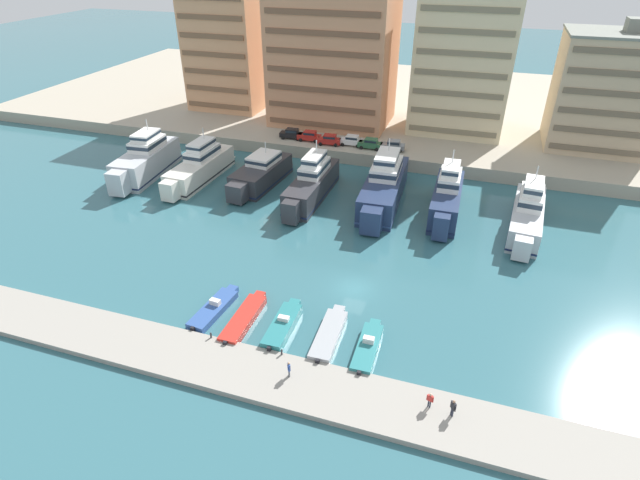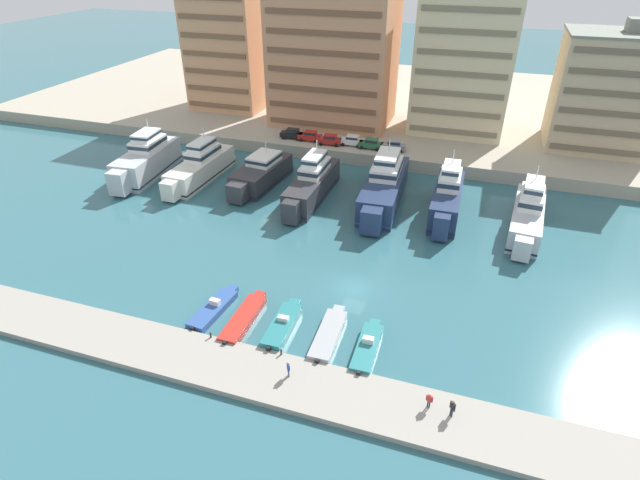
{
  "view_description": "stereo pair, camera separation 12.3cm",
  "coord_description": "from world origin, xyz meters",
  "px_view_note": "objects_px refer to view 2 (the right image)",
  "views": [
    {
      "loc": [
        10.22,
        -43.32,
        33.34
      ],
      "look_at": [
        -5.51,
        4.74,
        2.5
      ],
      "focal_mm": 28.0,
      "sensor_mm": 36.0,
      "label": 1
    },
    {
      "loc": [
        10.33,
        -43.28,
        33.34
      ],
      "look_at": [
        -5.51,
        4.74,
        2.5
      ],
      "focal_mm": 28.0,
      "sensor_mm": 36.0,
      "label": 2
    }
  ],
  "objects_px": {
    "motorboat_teal_center": "(367,348)",
    "car_green_center": "(371,143)",
    "pedestrian_far_side": "(452,407)",
    "motorboat_teal_mid_left": "(283,326)",
    "yacht_navy_center": "(384,186)",
    "car_red_mid_left": "(330,139)",
    "yacht_charcoal_center_left": "(312,183)",
    "yacht_silver_far_left": "(146,160)",
    "yacht_ivory_left": "(200,166)",
    "motorboat_blue_far_left": "(214,308)",
    "car_black_far_left": "(292,133)",
    "yacht_navy_center_right": "(447,197)",
    "motorboat_red_left": "(244,318)",
    "pedestrian_mid_deck": "(429,399)",
    "motorboat_grey_center_left": "(329,335)",
    "car_red_left": "(310,136)",
    "yacht_charcoal_mid_left": "(261,173)",
    "car_white_center_left": "(352,140)",
    "yacht_silver_mid_right": "(528,214)",
    "car_grey_center_right": "(393,145)",
    "pedestrian_near_edge": "(288,368)"
  },
  "relations": [
    {
      "from": "motorboat_teal_center",
      "to": "car_green_center",
      "type": "xyz_separation_m",
      "value": [
        -10.57,
        45.79,
        2.65
      ]
    },
    {
      "from": "pedestrian_far_side",
      "to": "motorboat_teal_mid_left",
      "type": "bearing_deg",
      "value": 160.82
    },
    {
      "from": "yacht_navy_center",
      "to": "car_red_mid_left",
      "type": "distance_m",
      "value": 19.39
    },
    {
      "from": "yacht_navy_center",
      "to": "motorboat_teal_mid_left",
      "type": "bearing_deg",
      "value": -96.65
    },
    {
      "from": "yacht_charcoal_center_left",
      "to": "yacht_silver_far_left",
      "type": "bearing_deg",
      "value": -179.21
    },
    {
      "from": "car_red_mid_left",
      "to": "car_green_center",
      "type": "xyz_separation_m",
      "value": [
        7.3,
        0.35,
        0.0
      ]
    },
    {
      "from": "car_green_center",
      "to": "yacht_ivory_left",
      "type": "bearing_deg",
      "value": -145.83
    },
    {
      "from": "yacht_charcoal_center_left",
      "to": "motorboat_teal_center",
      "type": "xyz_separation_m",
      "value": [
        15.4,
        -28.8,
        -1.9
      ]
    },
    {
      "from": "motorboat_blue_far_left",
      "to": "car_black_far_left",
      "type": "xyz_separation_m",
      "value": [
        -8.73,
        45.57,
        2.72
      ]
    },
    {
      "from": "yacht_navy_center_right",
      "to": "car_red_mid_left",
      "type": "distance_m",
      "value": 26.74
    },
    {
      "from": "pedestrian_far_side",
      "to": "motorboat_red_left",
      "type": "bearing_deg",
      "value": 164.67
    },
    {
      "from": "motorboat_teal_mid_left",
      "to": "pedestrian_mid_deck",
      "type": "distance_m",
      "value": 16.04
    },
    {
      "from": "motorboat_grey_center_left",
      "to": "car_red_left",
      "type": "xyz_separation_m",
      "value": [
        -17.81,
        45.6,
        2.67
      ]
    },
    {
      "from": "car_black_far_left",
      "to": "pedestrian_far_side",
      "type": "distance_m",
      "value": 61.71
    },
    {
      "from": "motorboat_red_left",
      "to": "car_green_center",
      "type": "relative_size",
      "value": 2.06
    },
    {
      "from": "yacht_ivory_left",
      "to": "pedestrian_mid_deck",
      "type": "bearing_deg",
      "value": -40.51
    },
    {
      "from": "yacht_charcoal_mid_left",
      "to": "motorboat_teal_center",
      "type": "height_order",
      "value": "yacht_charcoal_mid_left"
    },
    {
      "from": "car_white_center_left",
      "to": "pedestrian_mid_deck",
      "type": "bearing_deg",
      "value": -68.38
    },
    {
      "from": "car_green_center",
      "to": "pedestrian_far_side",
      "type": "distance_m",
      "value": 54.68
    },
    {
      "from": "motorboat_red_left",
      "to": "motorboat_teal_center",
      "type": "relative_size",
      "value": 1.12
    },
    {
      "from": "yacht_navy_center_right",
      "to": "motorboat_grey_center_left",
      "type": "distance_m",
      "value": 30.55
    },
    {
      "from": "yacht_silver_mid_right",
      "to": "car_white_center_left",
      "type": "relative_size",
      "value": 4.27
    },
    {
      "from": "motorboat_red_left",
      "to": "motorboat_teal_mid_left",
      "type": "distance_m",
      "value": 4.18
    },
    {
      "from": "yacht_navy_center",
      "to": "pedestrian_far_side",
      "type": "relative_size",
      "value": 12.07
    },
    {
      "from": "motorboat_blue_far_left",
      "to": "motorboat_teal_mid_left",
      "type": "distance_m",
      "value": 7.84
    },
    {
      "from": "car_white_center_left",
      "to": "yacht_navy_center",
      "type": "bearing_deg",
      "value": -59.8
    },
    {
      "from": "car_white_center_left",
      "to": "yacht_charcoal_mid_left",
      "type": "bearing_deg",
      "value": -124.11
    },
    {
      "from": "car_white_center_left",
      "to": "pedestrian_far_side",
      "type": "bearing_deg",
      "value": -66.75
    },
    {
      "from": "car_grey_center_right",
      "to": "pedestrian_mid_deck",
      "type": "xyz_separation_m",
      "value": [
        13.13,
        -51.42,
        -1.64
      ]
    },
    {
      "from": "yacht_charcoal_center_left",
      "to": "car_grey_center_right",
      "type": "bearing_deg",
      "value": 63.56
    },
    {
      "from": "motorboat_grey_center_left",
      "to": "car_red_left",
      "type": "relative_size",
      "value": 1.99
    },
    {
      "from": "yacht_silver_far_left",
      "to": "pedestrian_near_edge",
      "type": "height_order",
      "value": "yacht_silver_far_left"
    },
    {
      "from": "yacht_navy_center_right",
      "to": "pedestrian_mid_deck",
      "type": "distance_m",
      "value": 35.34
    },
    {
      "from": "car_red_mid_left",
      "to": "pedestrian_near_edge",
      "type": "relative_size",
      "value": 2.6
    },
    {
      "from": "yacht_silver_far_left",
      "to": "car_white_center_left",
      "type": "bearing_deg",
      "value": 31.19
    },
    {
      "from": "yacht_navy_center",
      "to": "car_red_mid_left",
      "type": "height_order",
      "value": "yacht_navy_center"
    },
    {
      "from": "yacht_navy_center",
      "to": "motorboat_grey_center_left",
      "type": "xyz_separation_m",
      "value": [
        1.13,
        -30.31,
        -2.13
      ]
    },
    {
      "from": "car_grey_center_right",
      "to": "yacht_charcoal_mid_left",
      "type": "bearing_deg",
      "value": -139.17
    },
    {
      "from": "yacht_silver_far_left",
      "to": "yacht_charcoal_mid_left",
      "type": "bearing_deg",
      "value": 7.19
    },
    {
      "from": "yacht_charcoal_mid_left",
      "to": "pedestrian_near_edge",
      "type": "distance_m",
      "value": 41.07
    },
    {
      "from": "motorboat_teal_center",
      "to": "yacht_charcoal_center_left",
      "type": "bearing_deg",
      "value": 118.13
    },
    {
      "from": "yacht_navy_center_right",
      "to": "yacht_silver_mid_right",
      "type": "xyz_separation_m",
      "value": [
        10.56,
        -0.94,
        -0.29
      ]
    },
    {
      "from": "yacht_silver_far_left",
      "to": "motorboat_teal_center",
      "type": "xyz_separation_m",
      "value": [
        43.54,
        -28.42,
        -2.13
      ]
    },
    {
      "from": "yacht_ivory_left",
      "to": "yacht_navy_center_right",
      "type": "xyz_separation_m",
      "value": [
        38.38,
        0.4,
        0.36
      ]
    },
    {
      "from": "yacht_silver_far_left",
      "to": "car_black_far_left",
      "type": "bearing_deg",
      "value": 44.31
    },
    {
      "from": "car_black_far_left",
      "to": "car_white_center_left",
      "type": "bearing_deg",
      "value": -0.21
    },
    {
      "from": "yacht_silver_far_left",
      "to": "pedestrian_mid_deck",
      "type": "relative_size",
      "value": 11.33
    },
    {
      "from": "yacht_ivory_left",
      "to": "yacht_navy_center_right",
      "type": "distance_m",
      "value": 38.38
    },
    {
      "from": "motorboat_blue_far_left",
      "to": "car_red_left",
      "type": "xyz_separation_m",
      "value": [
        -5.28,
        45.42,
        2.72
      ]
    },
    {
      "from": "yacht_navy_center",
      "to": "pedestrian_mid_deck",
      "type": "xyz_separation_m",
      "value": [
        11.45,
        -36.12,
        -1.1
      ]
    }
  ]
}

